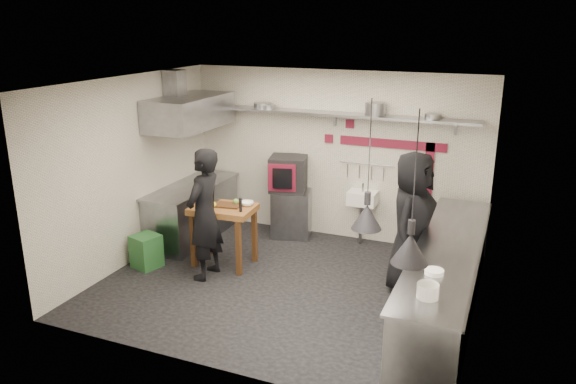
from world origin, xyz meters
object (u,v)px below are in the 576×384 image
at_px(chef_left, 204,214).
at_px(chef_right, 412,222).
at_px(prep_table, 224,235).
at_px(combi_oven, 288,173).
at_px(green_bin, 146,251).
at_px(oven_stand, 292,213).

bearing_deg(chef_left, chef_right, 105.76).
height_order(prep_table, chef_left, chef_left).
bearing_deg(chef_right, combi_oven, 68.90).
relative_size(chef_left, chef_right, 0.98).
relative_size(green_bin, chef_left, 0.26).
bearing_deg(green_bin, prep_table, 27.84).
bearing_deg(oven_stand, chef_left, -118.69).
bearing_deg(oven_stand, green_bin, -140.55).
bearing_deg(oven_stand, prep_table, -122.08).
bearing_deg(prep_table, chef_right, 1.22).
distance_m(oven_stand, green_bin, 2.54).
height_order(combi_oven, chef_right, chef_right).
distance_m(oven_stand, chef_left, 2.10).
distance_m(green_bin, prep_table, 1.18).
distance_m(combi_oven, chef_right, 2.62).
xyz_separation_m(combi_oven, prep_table, (-0.43, -1.50, -0.63)).
xyz_separation_m(combi_oven, green_bin, (-1.45, -2.04, -0.84)).
height_order(combi_oven, prep_table, combi_oven).
relative_size(oven_stand, green_bin, 1.60).
relative_size(combi_oven, prep_table, 0.65).
xyz_separation_m(oven_stand, green_bin, (-1.52, -2.03, -0.15)).
xyz_separation_m(combi_oven, chef_left, (-0.46, -1.98, -0.14)).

